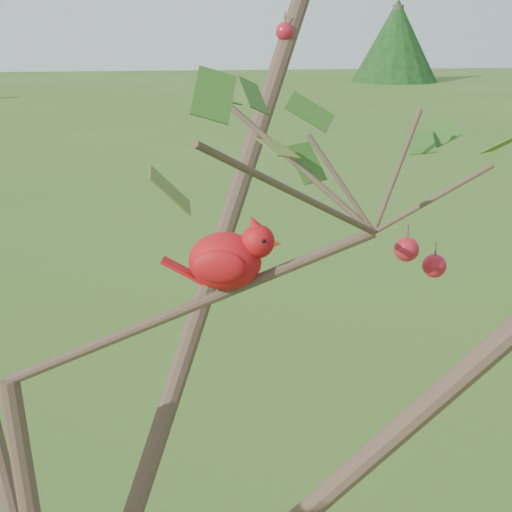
% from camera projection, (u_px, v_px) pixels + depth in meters
% --- Properties ---
extents(crabapple_tree, '(2.35, 2.05, 2.95)m').
position_uv_depth(crabapple_tree, '(33.00, 312.00, 1.03)').
color(crabapple_tree, '#422E23').
rests_on(crabapple_tree, ground).
extents(cardinal, '(0.20, 0.11, 0.14)m').
position_uv_depth(cardinal, '(229.00, 258.00, 1.14)').
color(cardinal, '#B80F15').
rests_on(cardinal, ground).
extents(distant_trees, '(42.89, 18.43, 3.54)m').
position_uv_depth(distant_trees, '(80.00, 53.00, 23.76)').
color(distant_trees, '#422E23').
rests_on(distant_trees, ground).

